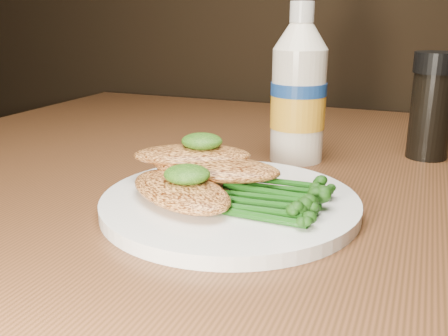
% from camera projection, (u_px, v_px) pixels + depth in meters
% --- Properties ---
extents(plate, '(0.24, 0.24, 0.01)m').
position_uv_depth(plate, '(230.00, 203.00, 0.47)').
color(plate, white).
rests_on(plate, dining_table).
extents(chicken_front, '(0.15, 0.13, 0.02)m').
position_uv_depth(chicken_front, '(180.00, 190.00, 0.46)').
color(chicken_front, '#F8A04F').
rests_on(chicken_front, plate).
extents(chicken_mid, '(0.13, 0.07, 0.02)m').
position_uv_depth(chicken_mid, '(216.00, 168.00, 0.49)').
color(chicken_mid, '#F8A04F').
rests_on(chicken_mid, plate).
extents(chicken_back, '(0.13, 0.10, 0.02)m').
position_uv_depth(chicken_back, '(192.00, 155.00, 0.51)').
color(chicken_back, '#F8A04F').
rests_on(chicken_back, plate).
extents(pesto_front, '(0.04, 0.04, 0.02)m').
position_uv_depth(pesto_front, '(187.00, 174.00, 0.45)').
color(pesto_front, '#0A3307').
rests_on(pesto_front, chicken_front).
extents(pesto_back, '(0.04, 0.04, 0.02)m').
position_uv_depth(pesto_back, '(202.00, 141.00, 0.51)').
color(pesto_back, '#0A3307').
rests_on(pesto_back, chicken_back).
extents(broccolini_bundle, '(0.13, 0.10, 0.02)m').
position_uv_depth(broccolini_bundle, '(268.00, 195.00, 0.45)').
color(broccolini_bundle, '#154B10').
rests_on(broccolini_bundle, plate).
extents(mayo_bottle, '(0.08, 0.08, 0.19)m').
position_uv_depth(mayo_bottle, '(299.00, 84.00, 0.61)').
color(mayo_bottle, white).
rests_on(mayo_bottle, dining_table).
extents(pepper_grinder, '(0.06, 0.06, 0.13)m').
position_uv_depth(pepper_grinder, '(432.00, 106.00, 0.62)').
color(pepper_grinder, black).
rests_on(pepper_grinder, dining_table).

